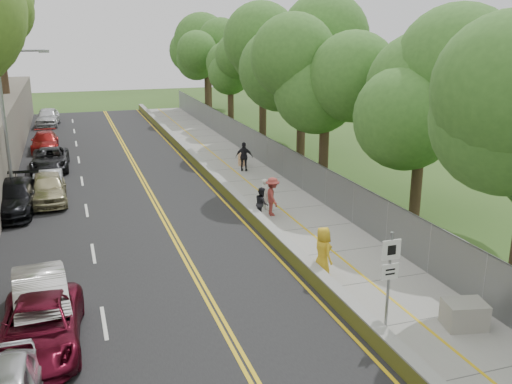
{
  "coord_description": "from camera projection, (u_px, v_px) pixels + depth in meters",
  "views": [
    {
      "loc": [
        -7.75,
        -16.68,
        8.96
      ],
      "look_at": [
        0.5,
        8.0,
        1.4
      ],
      "focal_mm": 40.0,
      "sensor_mm": 36.0,
      "label": 1
    }
  ],
  "objects": [
    {
      "name": "ground",
      "position": [
        315.0,
        291.0,
        20.05
      ],
      "size": [
        140.0,
        140.0,
        0.0
      ],
      "primitive_type": "plane",
      "color": "#33511E",
      "rests_on": "ground"
    },
    {
      "name": "road",
      "position": [
        117.0,
        192.0,
        32.07
      ],
      "size": [
        11.2,
        66.0,
        0.04
      ],
      "primitive_type": "cube",
      "color": "black",
      "rests_on": "ground"
    },
    {
      "name": "sidewalk",
      "position": [
        251.0,
        180.0,
        34.49
      ],
      "size": [
        4.2,
        66.0,
        0.05
      ],
      "primitive_type": "cube",
      "color": "gray",
      "rests_on": "ground"
    },
    {
      "name": "jersey_barrier",
      "position": [
        215.0,
        179.0,
        33.71
      ],
      "size": [
        0.42,
        66.0,
        0.6
      ],
      "primitive_type": "cube",
      "color": "yellow",
      "rests_on": "ground"
    },
    {
      "name": "chainlink_fence",
      "position": [
        284.0,
        162.0,
        34.85
      ],
      "size": [
        0.04,
        66.0,
        2.0
      ],
      "primitive_type": "cube",
      "color": "slate",
      "rests_on": "ground"
    },
    {
      "name": "trees_fenceside",
      "position": [
        322.0,
        61.0,
        33.89
      ],
      "size": [
        7.0,
        66.0,
        14.0
      ],
      "primitive_type": null,
      "color": "#42782C",
      "rests_on": "ground"
    },
    {
      "name": "streetlight",
      "position": [
        9.0,
        117.0,
        28.32
      ],
      "size": [
        2.52,
        0.22,
        8.0
      ],
      "color": "gray",
      "rests_on": "ground"
    },
    {
      "name": "signpost",
      "position": [
        390.0,
        269.0,
        17.08
      ],
      "size": [
        0.62,
        0.09,
        3.1
      ],
      "color": "gray",
      "rests_on": "sidewalk"
    },
    {
      "name": "construction_barrel",
      "position": [
        242.0,
        160.0,
        37.88
      ],
      "size": [
        0.51,
        0.51,
        0.84
      ],
      "primitive_type": "cylinder",
      "color": "#C35C0F",
      "rests_on": "sidewalk"
    },
    {
      "name": "concrete_block",
      "position": [
        464.0,
        314.0,
        17.5
      ],
      "size": [
        1.41,
        1.18,
        0.83
      ],
      "primitive_type": "cube",
      "rotation": [
        0.0,
        0.0,
        -0.22
      ],
      "color": "gray",
      "rests_on": "sidewalk"
    },
    {
      "name": "car_1",
      "position": [
        41.0,
        299.0,
        17.76
      ],
      "size": [
        1.95,
        4.67,
        1.5
      ],
      "primitive_type": "imported",
      "rotation": [
        0.0,
        0.0,
        0.08
      ],
      "color": "silver",
      "rests_on": "road"
    },
    {
      "name": "car_2",
      "position": [
        40.0,
        327.0,
        16.24
      ],
      "size": [
        2.58,
        5.07,
        1.37
      ],
      "primitive_type": "imported",
      "rotation": [
        0.0,
        0.0,
        -0.06
      ],
      "color": "#520A1A",
      "rests_on": "road"
    },
    {
      "name": "car_3",
      "position": [
        13.0,
        197.0,
        28.28
      ],
      "size": [
        2.72,
        5.56,
        1.56
      ],
      "primitive_type": "imported",
      "rotation": [
        0.0,
        0.0,
        -0.1
      ],
      "color": "black",
      "rests_on": "road"
    },
    {
      "name": "car_4",
      "position": [
        48.0,
        188.0,
        29.92
      ],
      "size": [
        1.91,
        4.6,
        1.56
      ],
      "primitive_type": "imported",
      "rotation": [
        0.0,
        0.0,
        0.01
      ],
      "color": "tan",
      "rests_on": "road"
    },
    {
      "name": "car_5",
      "position": [
        48.0,
        185.0,
        30.82
      ],
      "size": [
        1.52,
        4.22,
        1.38
      ],
      "primitive_type": "imported",
      "rotation": [
        0.0,
        0.0,
        -0.01
      ],
      "color": "#9A9DA2",
      "rests_on": "road"
    },
    {
      "name": "car_6",
      "position": [
        50.0,
        159.0,
        36.76
      ],
      "size": [
        2.44,
        5.04,
        1.38
      ],
      "primitive_type": "imported",
      "rotation": [
        0.0,
        0.0,
        -0.03
      ],
      "color": "black",
      "rests_on": "road"
    },
    {
      "name": "car_7",
      "position": [
        45.0,
        142.0,
        42.53
      ],
      "size": [
        1.94,
        4.69,
        1.36
      ],
      "primitive_type": "imported",
      "rotation": [
        0.0,
        0.0,
        -0.01
      ],
      "color": "maroon",
      "rests_on": "road"
    },
    {
      "name": "car_8",
      "position": [
        48.0,
        117.0,
        53.11
      ],
      "size": [
        2.33,
        5.0,
        1.65
      ],
      "primitive_type": "imported",
      "rotation": [
        0.0,
        0.0,
        -0.08
      ],
      "color": "silver",
      "rests_on": "road"
    },
    {
      "name": "painter_0",
      "position": [
        323.0,
        252.0,
        20.91
      ],
      "size": [
        0.69,
        0.99,
        1.92
      ],
      "primitive_type": "imported",
      "rotation": [
        0.0,
        0.0,
        1.66
      ],
      "color": "gold",
      "rests_on": "sidewalk"
    },
    {
      "name": "painter_1",
      "position": [
        265.0,
        194.0,
        28.78
      ],
      "size": [
        0.42,
        0.6,
        1.59
      ],
      "primitive_type": "imported",
      "rotation": [
        0.0,
        0.0,
        1.63
      ],
      "color": "silver",
      "rests_on": "sidewalk"
    },
    {
      "name": "painter_2",
      "position": [
        262.0,
        203.0,
        27.21
      ],
      "size": [
        0.74,
        0.87,
        1.59
      ],
      "primitive_type": "imported",
      "rotation": [
        0.0,
        0.0,
        1.38
      ],
      "color": "black",
      "rests_on": "sidewalk"
    },
    {
      "name": "painter_3",
      "position": [
        272.0,
        196.0,
        27.78
      ],
      "size": [
        0.84,
        1.3,
        1.9
      ],
      "primitive_type": "imported",
      "rotation": [
        0.0,
        0.0,
        1.46
      ],
      "color": "maroon",
      "rests_on": "sidewalk"
    },
    {
      "name": "person_far",
      "position": [
        244.0,
        157.0,
        36.35
      ],
      "size": [
        1.19,
        0.86,
        1.87
      ],
      "primitive_type": "imported",
      "rotation": [
        0.0,
        0.0,
        2.73
      ],
      "color": "black",
      "rests_on": "sidewalk"
    }
  ]
}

